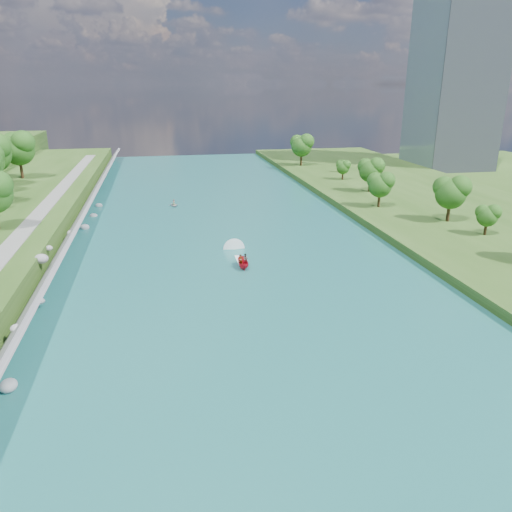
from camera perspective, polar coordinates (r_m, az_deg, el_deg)
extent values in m
plane|color=#2D5119|center=(62.34, -0.36, -5.55)|extent=(260.00, 260.00, 0.00)
cube|color=#195960|center=(80.70, -2.99, 0.29)|extent=(55.00, 240.00, 0.10)
cube|color=#2D5119|center=(99.81, 26.43, 2.38)|extent=(44.00, 240.00, 1.50)
cube|color=slate|center=(80.95, -21.43, 0.32)|extent=(3.54, 236.00, 4.05)
ellipsoid|color=gray|center=(50.95, -26.44, -13.13)|extent=(1.53, 1.86, 1.15)
ellipsoid|color=gray|center=(57.46, -25.75, -7.45)|extent=(1.12, 1.29, 0.83)
ellipsoid|color=gray|center=(65.76, -23.41, -4.76)|extent=(1.09, 1.08, 0.68)
ellipsoid|color=gray|center=(74.88, -23.33, -0.29)|extent=(1.88, 1.63, 1.35)
ellipsoid|color=gray|center=(80.06, -22.60, 0.83)|extent=(1.11, 1.05, 0.79)
ellipsoid|color=gray|center=(91.82, -20.33, 2.47)|extent=(1.55, 1.45, 1.11)
ellipsoid|color=gray|center=(99.91, -18.99, 3.09)|extent=(1.73, 1.77, 1.34)
ellipsoid|color=gray|center=(108.99, -18.08, 4.39)|extent=(1.60, 1.55, 1.03)
ellipsoid|color=gray|center=(117.59, -17.53, 5.51)|extent=(1.59, 1.46, 1.13)
cube|color=gray|center=(81.98, -26.14, 1.19)|extent=(3.00, 200.00, 0.10)
cube|color=gray|center=(177.13, 21.90, 19.06)|extent=(22.00, 22.00, 60.00)
ellipsoid|color=#175015|center=(139.51, -25.50, 10.80)|extent=(8.21, 8.21, 13.68)
ellipsoid|color=#175015|center=(93.42, 24.92, 4.06)|extent=(3.76, 3.76, 6.27)
ellipsoid|color=#175015|center=(99.80, 21.35, 6.54)|extent=(6.09, 6.09, 10.15)
ellipsoid|color=#175015|center=(107.76, 13.99, 7.71)|extent=(5.19, 5.19, 8.66)
ellipsoid|color=#175015|center=(123.04, 12.95, 9.36)|extent=(5.74, 5.74, 9.57)
ellipsoid|color=#175015|center=(138.37, 9.92, 9.84)|extent=(3.62, 3.62, 6.03)
ellipsoid|color=#175015|center=(150.57, 9.69, 10.23)|extent=(2.55, 2.55, 4.25)
ellipsoid|color=#175015|center=(161.32, 5.22, 12.29)|extent=(6.90, 6.90, 11.51)
imported|color=red|center=(74.16, -1.51, -0.77)|extent=(1.51, 3.82, 1.46)
imported|color=#66605B|center=(73.55, -1.76, -0.50)|extent=(0.75, 0.58, 1.82)
imported|color=#66605B|center=(74.56, -1.19, -0.32)|extent=(0.87, 0.74, 1.57)
cube|color=white|center=(77.18, -1.87, -0.52)|extent=(0.90, 5.00, 0.06)
imported|color=gray|center=(113.82, -9.36, 5.80)|extent=(2.45, 3.12, 0.59)
imported|color=#66605B|center=(113.69, -9.37, 6.08)|extent=(0.63, 0.43, 1.24)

